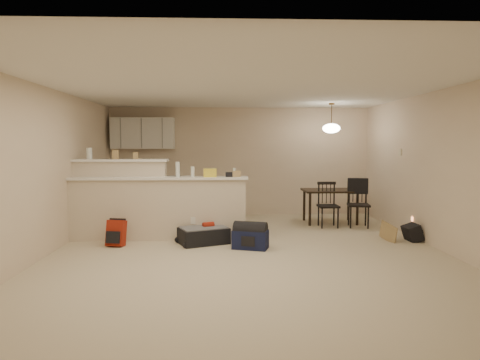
{
  "coord_description": "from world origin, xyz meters",
  "views": [
    {
      "loc": [
        -0.37,
        -6.47,
        1.65
      ],
      "look_at": [
        -0.1,
        0.7,
        1.05
      ],
      "focal_mm": 32.0,
      "sensor_mm": 36.0,
      "label": 1
    }
  ],
  "objects_px": {
    "dining_table": "(330,194)",
    "dining_chair_near": "(328,205)",
    "dining_chair_far": "(359,204)",
    "navy_duffel": "(250,239)",
    "suitcase": "(204,236)",
    "red_backpack": "(116,233)",
    "black_daypack": "(412,233)",
    "pendant_lamp": "(331,128)"
  },
  "relations": [
    {
      "from": "dining_table",
      "to": "pendant_lamp",
      "type": "distance_m",
      "value": 1.37
    },
    {
      "from": "dining_chair_near",
      "to": "black_daypack",
      "type": "bearing_deg",
      "value": -49.23
    },
    {
      "from": "dining_table",
      "to": "pendant_lamp",
      "type": "bearing_deg",
      "value": -117.01
    },
    {
      "from": "dining_table",
      "to": "dining_chair_near",
      "type": "height_order",
      "value": "dining_chair_near"
    },
    {
      "from": "dining_chair_near",
      "to": "red_backpack",
      "type": "xyz_separation_m",
      "value": [
        -3.83,
        -1.45,
        -0.24
      ]
    },
    {
      "from": "dining_table",
      "to": "dining_chair_far",
      "type": "bearing_deg",
      "value": -47.87
    },
    {
      "from": "dining_table",
      "to": "dining_chair_far",
      "type": "xyz_separation_m",
      "value": [
        0.45,
        -0.49,
        -0.14
      ]
    },
    {
      "from": "dining_table",
      "to": "red_backpack",
      "type": "relative_size",
      "value": 2.7
    },
    {
      "from": "red_backpack",
      "to": "navy_duffel",
      "type": "relative_size",
      "value": 0.77
    },
    {
      "from": "black_daypack",
      "to": "dining_table",
      "type": "bearing_deg",
      "value": 26.69
    },
    {
      "from": "red_backpack",
      "to": "suitcase",
      "type": "bearing_deg",
      "value": 16.55
    },
    {
      "from": "red_backpack",
      "to": "black_daypack",
      "type": "distance_m",
      "value": 4.98
    },
    {
      "from": "pendant_lamp",
      "to": "suitcase",
      "type": "xyz_separation_m",
      "value": [
        -2.57,
        -1.79,
        -1.86
      ]
    },
    {
      "from": "suitcase",
      "to": "dining_chair_near",
      "type": "bearing_deg",
      "value": 5.61
    },
    {
      "from": "suitcase",
      "to": "dining_table",
      "type": "bearing_deg",
      "value": 11.66
    },
    {
      "from": "suitcase",
      "to": "black_daypack",
      "type": "bearing_deg",
      "value": -22.47
    },
    {
      "from": "pendant_lamp",
      "to": "red_backpack",
      "type": "distance_m",
      "value": 4.76
    },
    {
      "from": "dining_chair_far",
      "to": "red_backpack",
      "type": "relative_size",
      "value": 2.26
    },
    {
      "from": "pendant_lamp",
      "to": "suitcase",
      "type": "distance_m",
      "value": 3.64
    },
    {
      "from": "suitcase",
      "to": "red_backpack",
      "type": "height_order",
      "value": "red_backpack"
    },
    {
      "from": "pendant_lamp",
      "to": "navy_duffel",
      "type": "bearing_deg",
      "value": -129.84
    },
    {
      "from": "dining_chair_far",
      "to": "pendant_lamp",
      "type": "bearing_deg",
      "value": 142.17
    },
    {
      "from": "dining_chair_far",
      "to": "suitcase",
      "type": "relative_size",
      "value": 1.23
    },
    {
      "from": "dining_table",
      "to": "dining_chair_near",
      "type": "distance_m",
      "value": 0.51
    },
    {
      "from": "dining_chair_far",
      "to": "black_daypack",
      "type": "xyz_separation_m",
      "value": [
        0.54,
        -1.25,
        -0.34
      ]
    },
    {
      "from": "suitcase",
      "to": "navy_duffel",
      "type": "xyz_separation_m",
      "value": [
        0.76,
        -0.38,
        0.02
      ]
    },
    {
      "from": "suitcase",
      "to": "black_daypack",
      "type": "xyz_separation_m",
      "value": [
        3.56,
        0.04,
        0.01
      ]
    },
    {
      "from": "dining_chair_far",
      "to": "suitcase",
      "type": "distance_m",
      "value": 3.31
    },
    {
      "from": "dining_table",
      "to": "navy_duffel",
      "type": "xyz_separation_m",
      "value": [
        -1.81,
        -2.17,
        -0.47
      ]
    },
    {
      "from": "suitcase",
      "to": "black_daypack",
      "type": "height_order",
      "value": "black_daypack"
    },
    {
      "from": "pendant_lamp",
      "to": "suitcase",
      "type": "relative_size",
      "value": 0.8
    },
    {
      "from": "dining_chair_far",
      "to": "navy_duffel",
      "type": "relative_size",
      "value": 1.74
    },
    {
      "from": "dining_chair_far",
      "to": "navy_duffel",
      "type": "distance_m",
      "value": 2.84
    },
    {
      "from": "dining_chair_near",
      "to": "black_daypack",
      "type": "relative_size",
      "value": 2.86
    },
    {
      "from": "suitcase",
      "to": "red_backpack",
      "type": "distance_m",
      "value": 1.42
    },
    {
      "from": "dining_chair_near",
      "to": "black_daypack",
      "type": "distance_m",
      "value": 1.75
    },
    {
      "from": "pendant_lamp",
      "to": "dining_table",
      "type": "bearing_deg",
      "value": 63.43
    },
    {
      "from": "dining_table",
      "to": "dining_chair_far",
      "type": "distance_m",
      "value": 0.68
    },
    {
      "from": "dining_chair_near",
      "to": "black_daypack",
      "type": "height_order",
      "value": "dining_chair_near"
    },
    {
      "from": "pendant_lamp",
      "to": "black_daypack",
      "type": "distance_m",
      "value": 2.73
    },
    {
      "from": "dining_table",
      "to": "pendant_lamp",
      "type": "height_order",
      "value": "pendant_lamp"
    },
    {
      "from": "red_backpack",
      "to": "navy_duffel",
      "type": "bearing_deg",
      "value": 4.79
    }
  ]
}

